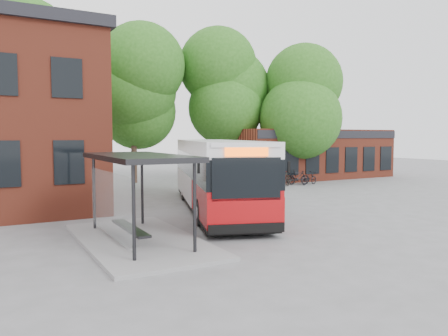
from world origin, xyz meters
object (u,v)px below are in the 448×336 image
bicycle_3 (284,179)px  bicycle_4 (286,179)px  bicycle_2 (263,180)px  bus_shelter (139,198)px  city_bus (216,175)px  bicycle_0 (253,182)px  bicycle_5 (281,177)px  bicycle_6 (309,178)px  bicycle_7 (298,177)px

bicycle_3 → bicycle_4: size_ratio=1.06×
bicycle_2 → bus_shelter: bearing=114.4°
city_bus → bicycle_0: size_ratio=7.43×
bus_shelter → bicycle_3: bearing=37.5°
bicycle_0 → bicycle_4: size_ratio=1.05×
bicycle_2 → bicycle_5: bearing=-84.7°
bicycle_5 → bicycle_6: (1.59, -1.19, -0.03)m
bicycle_5 → bicycle_7: 1.21m
bicycle_3 → bicycle_4: bicycle_3 is taller
bicycle_4 → bicycle_7: bicycle_7 is taller
bicycle_2 → bicycle_7: bicycle_7 is taller
bicycle_3 → bicycle_5: 1.40m
city_bus → bicycle_0: city_bus is taller
bicycle_5 → bicycle_6: size_ratio=0.94×
bicycle_6 → bicycle_7: (-0.60, 0.51, 0.05)m
bicycle_3 → bicycle_5: bearing=-47.7°
bicycle_7 → bicycle_4: bearing=102.0°
bicycle_7 → bicycle_3: bearing=128.2°
bicycle_4 → bus_shelter: bearing=123.9°
city_bus → bicycle_5: 11.75m
bus_shelter → bicycle_6: bus_shelter is taller
bicycle_6 → bicycle_7: 0.79m
bicycle_0 → bicycle_4: bearing=-82.2°
bicycle_3 → bicycle_5: size_ratio=1.05×
bus_shelter → bicycle_4: bearing=37.8°
city_bus → bicycle_0: (5.84, 5.76, -1.18)m
bicycle_2 → bicycle_4: bearing=-97.7°
bus_shelter → bicycle_0: 15.11m
bicycle_0 → bicycle_6: (4.93, 0.31, 0.01)m
bus_shelter → bicycle_3: 17.31m
bicycle_3 → bicycle_5: bicycle_3 is taller
bicycle_3 → bicycle_7: bearing=-90.6°
bicycle_0 → bicycle_7: bicycle_7 is taller
city_bus → bicycle_3: city_bus is taller
bus_shelter → bicycle_2: bus_shelter is taller
bicycle_2 → bicycle_3: bicycle_3 is taller
bicycle_2 → bicycle_3: size_ratio=1.05×
city_bus → bicycle_2: 9.48m
bicycle_5 → bicycle_3: bearing=136.2°
bicycle_7 → bicycle_0: bearing=120.8°
bicycle_2 → bicycle_7: 3.23m
bus_shelter → city_bus: 6.88m
bus_shelter → bicycle_5: bus_shelter is taller
bicycle_5 → bicycle_6: 1.99m
bicycle_2 → bicycle_5: 2.41m
bicycle_3 → bicycle_6: (2.27, 0.04, -0.06)m
bus_shelter → bicycle_6: 19.18m
bicycle_6 → bicycle_7: bearing=33.3°
bus_shelter → bicycle_6: (15.99, 10.56, -0.98)m
bicycle_6 → bicycle_7: size_ratio=1.03×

